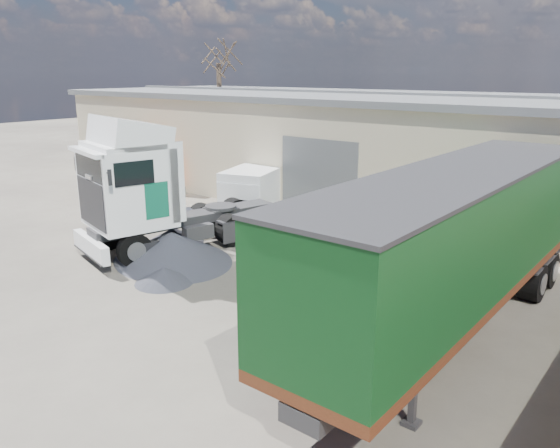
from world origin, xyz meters
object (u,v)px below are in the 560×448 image
Objects in this scene: orange_skip at (162,173)px; panel_van at (259,188)px; tractor_unit at (154,195)px; box_trailer at (457,236)px; bare_tree at (218,50)px.

panel_van is at bearing -22.01° from orange_skip.
tractor_unit is 11.12m from box_trailer.
box_trailer is at bearing -46.41° from panel_van.
tractor_unit reaches higher than panel_van.
orange_skip is at bearing 160.63° from panel_van.
tractor_unit is at bearing -61.04° from orange_skip.
panel_van is at bearing 112.72° from tractor_unit.
tractor_unit is (13.89, -17.47, -5.81)m from bare_tree.
orange_skip is (5.42, -10.20, -7.01)m from bare_tree.
box_trailer is (25.00, -17.05, -5.34)m from bare_tree.
bare_tree is 1.74× the size of panel_van.
panel_van is (12.83, -10.41, -6.84)m from bare_tree.
orange_skip is at bearing 153.56° from tractor_unit.
bare_tree is at bearing 145.79° from box_trailer.
orange_skip is at bearing 160.80° from box_trailer.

